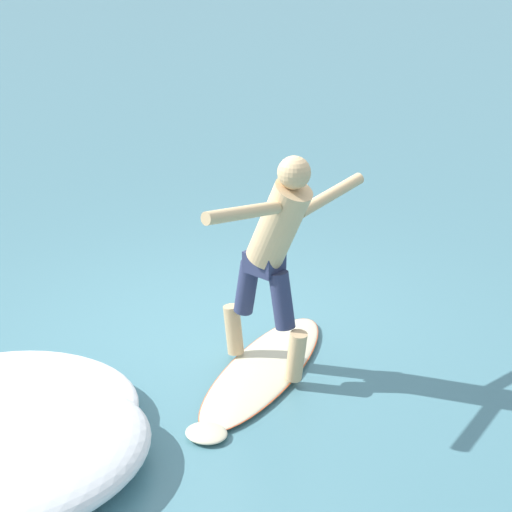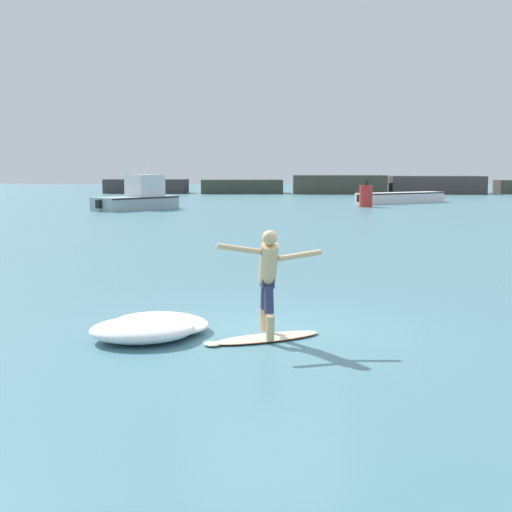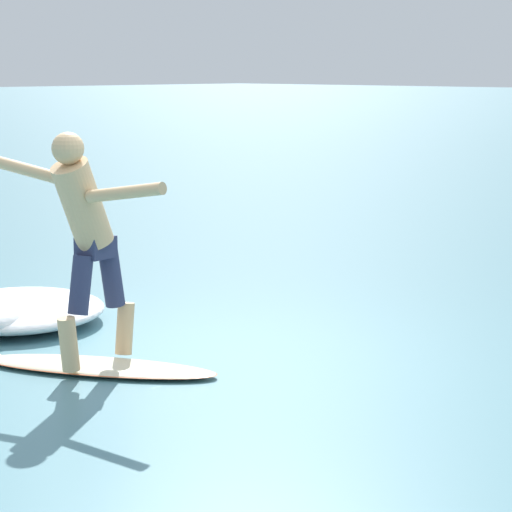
{
  "view_description": "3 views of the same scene",
  "coord_description": "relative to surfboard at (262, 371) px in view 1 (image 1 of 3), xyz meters",
  "views": [
    {
      "loc": [
        -3.6,
        -5.26,
        3.41
      ],
      "look_at": [
        0.42,
        -0.01,
        0.63
      ],
      "focal_mm": 60.0,
      "sensor_mm": 36.0,
      "label": 1
    },
    {
      "loc": [
        0.22,
        -11.93,
        2.77
      ],
      "look_at": [
        -0.26,
        0.18,
        1.24
      ],
      "focal_mm": 50.0,
      "sensor_mm": 36.0,
      "label": 2
    },
    {
      "loc": [
        6.96,
        -6.18,
        2.26
      ],
      "look_at": [
        0.51,
        0.41,
        0.8
      ],
      "focal_mm": 85.0,
      "sensor_mm": 36.0,
      "label": 3
    }
  ],
  "objects": [
    {
      "name": "ground_plane",
      "position": [
        0.08,
        0.73,
        -0.03
      ],
      "size": [
        200.0,
        200.0,
        0.0
      ],
      "primitive_type": "plane",
      "color": "teal"
    },
    {
      "name": "surfboard",
      "position": [
        0.0,
        0.0,
        0.0
      ],
      "size": [
        1.99,
        1.37,
        0.2
      ],
      "color": "beige",
      "rests_on": "ground"
    },
    {
      "name": "wave_foam_at_tail",
      "position": [
        -1.97,
        -0.13,
        0.14
      ],
      "size": [
        1.92,
        1.7,
        0.35
      ],
      "color": "white",
      "rests_on": "ground"
    },
    {
      "name": "surfer",
      "position": [
        0.05,
        -0.09,
        1.06
      ],
      "size": [
        1.64,
        0.84,
        1.73
      ],
      "color": "#D8B07D",
      "rests_on": "surfboard"
    },
    {
      "name": "wave_foam_at_nose",
      "position": [
        -1.79,
        0.56,
        0.09
      ],
      "size": [
        2.35,
        2.34,
        0.25
      ],
      "color": "white",
      "rests_on": "ground"
    }
  ]
}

